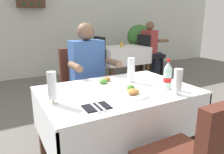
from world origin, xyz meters
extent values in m
cube|color=silver|center=(0.00, 3.81, 1.36)|extent=(11.00, 0.12, 2.72)
cube|color=white|center=(-0.06, 0.09, 0.73)|extent=(1.24, 0.84, 0.02)
cube|color=white|center=(-0.06, -0.32, 0.56)|extent=(1.24, 0.02, 0.32)
cube|color=white|center=(-0.06, 0.50, 0.56)|extent=(1.24, 0.02, 0.32)
cube|color=white|center=(-0.67, 0.09, 0.56)|extent=(0.02, 0.84, 0.32)
cube|color=white|center=(0.55, 0.09, 0.56)|extent=(0.02, 0.84, 0.32)
cube|color=#472D1E|center=(0.50, -0.26, 0.36)|extent=(0.07, 0.07, 0.72)
cube|color=#472D1E|center=(-0.62, 0.45, 0.36)|extent=(0.07, 0.07, 0.72)
cube|color=#472D1E|center=(0.50, 0.45, 0.36)|extent=(0.07, 0.07, 0.72)
cube|color=#4C2319|center=(-0.06, 0.81, 0.49)|extent=(0.44, 0.44, 0.08)
cube|color=#4C2319|center=(-0.06, 1.06, 0.75)|extent=(0.42, 0.06, 0.44)
cube|color=black|center=(-0.23, 0.64, 0.23)|extent=(0.04, 0.04, 0.45)
cube|color=black|center=(0.11, 0.64, 0.23)|extent=(0.04, 0.04, 0.45)
cube|color=black|center=(-0.23, 0.98, 0.23)|extent=(0.04, 0.04, 0.45)
cube|color=black|center=(0.11, 0.98, 0.23)|extent=(0.04, 0.04, 0.45)
cylinder|color=#282D42|center=(-0.10, 0.61, 0.23)|extent=(0.10, 0.10, 0.45)
cylinder|color=#282D42|center=(0.06, 0.61, 0.23)|extent=(0.10, 0.10, 0.45)
cube|color=#282D42|center=(-0.02, 0.77, 0.51)|extent=(0.34, 0.36, 0.12)
cube|color=#385B9E|center=(-0.02, 0.85, 0.82)|extent=(0.36, 0.20, 0.50)
sphere|color=brown|center=(-0.02, 0.85, 1.17)|extent=(0.19, 0.19, 0.19)
cylinder|color=brown|center=(-0.24, 0.62, 0.85)|extent=(0.07, 0.26, 0.07)
cylinder|color=brown|center=(0.19, 0.62, 0.85)|extent=(0.07, 0.26, 0.07)
cylinder|color=white|center=(-0.03, -0.09, 0.74)|extent=(0.23, 0.23, 0.01)
ellipsoid|color=#B77A38|center=(-0.04, -0.09, 0.77)|extent=(0.11, 0.12, 0.04)
ellipsoid|color=gold|center=(-0.01, -0.08, 0.77)|extent=(0.08, 0.06, 0.03)
ellipsoid|color=#4C8E38|center=(-0.02, -0.03, 0.78)|extent=(0.08, 0.08, 0.05)
cylinder|color=white|center=(-0.10, 0.32, 0.74)|extent=(0.25, 0.25, 0.01)
ellipsoid|color=#99602D|center=(-0.05, 0.32, 0.77)|extent=(0.07, 0.09, 0.04)
ellipsoid|color=#4C8E38|center=(-0.11, 0.27, 0.77)|extent=(0.09, 0.08, 0.04)
cylinder|color=white|center=(0.14, 0.21, 0.74)|extent=(0.07, 0.07, 0.01)
cylinder|color=white|center=(0.14, 0.21, 0.76)|extent=(0.02, 0.02, 0.03)
cylinder|color=white|center=(0.14, 0.21, 0.87)|extent=(0.07, 0.07, 0.19)
cylinder|color=black|center=(0.14, 0.21, 0.85)|extent=(0.06, 0.06, 0.16)
cylinder|color=white|center=(0.26, -0.23, 0.74)|extent=(0.07, 0.07, 0.01)
cylinder|color=white|center=(0.26, -0.23, 0.76)|extent=(0.02, 0.02, 0.03)
cylinder|color=white|center=(0.26, -0.23, 0.86)|extent=(0.06, 0.06, 0.16)
cylinder|color=gold|center=(0.26, -0.23, 0.81)|extent=(0.06, 0.06, 0.07)
cylinder|color=white|center=(-0.60, 0.04, 0.74)|extent=(0.07, 0.07, 0.01)
cylinder|color=white|center=(-0.60, 0.04, 0.76)|extent=(0.02, 0.02, 0.03)
cylinder|color=white|center=(-0.60, 0.04, 0.87)|extent=(0.06, 0.06, 0.19)
cylinder|color=#C68928|center=(-0.60, 0.04, 0.82)|extent=(0.06, 0.06, 0.10)
cylinder|color=silver|center=(0.29, -0.09, 0.82)|extent=(0.07, 0.07, 0.17)
cylinder|color=red|center=(0.29, -0.09, 0.82)|extent=(0.07, 0.07, 0.04)
cone|color=silver|center=(0.29, -0.09, 0.94)|extent=(0.06, 0.06, 0.05)
cylinder|color=red|center=(0.29, -0.09, 0.98)|extent=(0.03, 0.03, 0.02)
cube|color=black|center=(-0.37, -0.16, 0.74)|extent=(0.17, 0.14, 0.01)
cube|color=silver|center=(-0.39, -0.16, 0.75)|extent=(0.02, 0.19, 0.01)
cube|color=silver|center=(-0.35, -0.16, 0.75)|extent=(0.02, 0.19, 0.01)
cube|color=white|center=(1.47, 2.49, 0.73)|extent=(0.99, 0.73, 0.02)
cube|color=white|center=(1.47, 2.14, 0.56)|extent=(0.99, 0.02, 0.32)
cube|color=white|center=(1.47, 2.85, 0.56)|extent=(0.99, 0.02, 0.32)
cube|color=white|center=(0.98, 2.49, 0.56)|extent=(0.02, 0.73, 0.32)
cube|color=white|center=(1.96, 2.49, 0.56)|extent=(0.02, 0.73, 0.32)
cube|color=#472D1E|center=(1.03, 2.19, 0.36)|extent=(0.07, 0.07, 0.72)
cube|color=#472D1E|center=(1.91, 2.19, 0.36)|extent=(0.07, 0.07, 0.72)
cube|color=#472D1E|center=(1.03, 2.80, 0.36)|extent=(0.07, 0.07, 0.72)
cube|color=#472D1E|center=(1.91, 2.80, 0.36)|extent=(0.07, 0.07, 0.72)
cube|color=black|center=(0.67, 2.49, 0.49)|extent=(0.44, 0.44, 0.08)
cube|color=black|center=(0.92, 2.49, 0.75)|extent=(0.06, 0.42, 0.44)
cube|color=black|center=(0.50, 2.66, 0.23)|extent=(0.04, 0.04, 0.45)
cube|color=black|center=(0.50, 2.32, 0.23)|extent=(0.04, 0.04, 0.45)
cube|color=black|center=(0.84, 2.66, 0.23)|extent=(0.04, 0.04, 0.45)
cube|color=black|center=(0.84, 2.32, 0.23)|extent=(0.04, 0.04, 0.45)
cube|color=black|center=(2.27, 2.49, 0.49)|extent=(0.44, 0.44, 0.08)
cube|color=black|center=(2.02, 2.49, 0.75)|extent=(0.06, 0.42, 0.44)
cube|color=black|center=(2.44, 2.32, 0.23)|extent=(0.04, 0.04, 0.45)
cube|color=black|center=(2.44, 2.66, 0.23)|extent=(0.04, 0.04, 0.45)
cube|color=black|center=(2.10, 2.32, 0.23)|extent=(0.04, 0.04, 0.45)
cube|color=black|center=(2.10, 2.66, 0.23)|extent=(0.04, 0.04, 0.45)
cylinder|color=#282D42|center=(2.41, 2.41, 0.23)|extent=(0.10, 0.10, 0.45)
cylinder|color=#282D42|center=(2.41, 2.57, 0.23)|extent=(0.10, 0.10, 0.45)
cube|color=#282D42|center=(2.25, 2.49, 0.51)|extent=(0.36, 0.34, 0.12)
cube|color=#9E3838|center=(2.17, 2.49, 0.82)|extent=(0.20, 0.36, 0.50)
sphere|color=brown|center=(2.17, 2.49, 1.17)|extent=(0.19, 0.19, 0.19)
cylinder|color=brown|center=(2.40, 2.28, 0.85)|extent=(0.26, 0.07, 0.07)
cylinder|color=brown|center=(2.40, 2.71, 0.85)|extent=(0.26, 0.07, 0.07)
cylinder|color=gold|center=(1.43, 2.47, 0.79)|extent=(0.06, 0.06, 0.11)
cylinder|color=brown|center=(2.23, 2.99, 0.16)|extent=(0.31, 0.31, 0.32)
cylinder|color=brown|center=(2.23, 2.99, 0.50)|extent=(0.05, 0.05, 0.36)
sphere|color=#387533|center=(2.23, 2.99, 0.90)|extent=(0.56, 0.56, 0.56)
cylinder|color=#193D1E|center=(-0.26, 3.61, 1.61)|extent=(0.06, 0.14, 0.06)
cylinder|color=#193D1E|center=(-0.11, 3.61, 1.61)|extent=(0.06, 0.14, 0.06)
cylinder|color=#193D1E|center=(0.04, 3.61, 1.61)|extent=(0.06, 0.14, 0.06)
camera|label=1|loc=(-0.90, -1.33, 1.28)|focal=34.11mm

